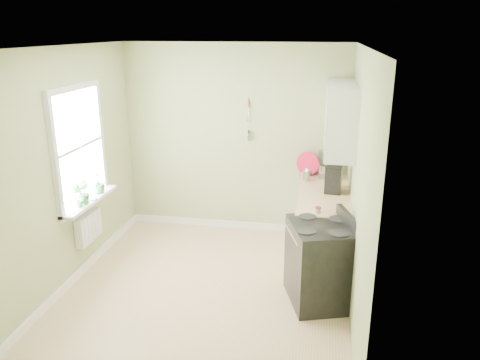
% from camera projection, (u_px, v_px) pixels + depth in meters
% --- Properties ---
extents(floor, '(3.20, 3.60, 0.02)m').
position_uv_depth(floor, '(207.00, 290.00, 5.41)').
color(floor, tan).
rests_on(floor, ground).
extents(ceiling, '(3.20, 3.60, 0.02)m').
position_uv_depth(ceiling, '(201.00, 46.00, 4.57)').
color(ceiling, white).
rests_on(ceiling, wall_back).
extents(wall_back, '(3.20, 0.02, 2.70)m').
position_uv_depth(wall_back, '(235.00, 140.00, 6.68)').
color(wall_back, '#ABB47A').
rests_on(wall_back, floor).
extents(wall_left, '(0.02, 3.60, 2.70)m').
position_uv_depth(wall_left, '(65.00, 170.00, 5.25)').
color(wall_left, '#ABB47A').
rests_on(wall_left, floor).
extents(wall_right, '(0.02, 3.60, 2.70)m').
position_uv_depth(wall_right, '(359.00, 186.00, 4.72)').
color(wall_right, '#ABB47A').
rests_on(wall_right, floor).
extents(base_cabinets, '(0.60, 1.60, 0.87)m').
position_uv_depth(base_cabinets, '(323.00, 228.00, 5.99)').
color(base_cabinets, white).
rests_on(base_cabinets, floor).
extents(countertop, '(0.64, 1.60, 0.04)m').
position_uv_depth(countertop, '(324.00, 194.00, 5.85)').
color(countertop, beige).
rests_on(countertop, base_cabinets).
extents(upper_cabinets, '(0.35, 1.40, 0.80)m').
position_uv_depth(upper_cabinets, '(340.00, 117.00, 5.63)').
color(upper_cabinets, white).
rests_on(upper_cabinets, wall_right).
extents(window, '(0.06, 1.14, 1.44)m').
position_uv_depth(window, '(78.00, 147.00, 5.47)').
color(window, white).
rests_on(window, wall_left).
extents(window_sill, '(0.18, 1.14, 0.04)m').
position_uv_depth(window_sill, '(90.00, 201.00, 5.66)').
color(window_sill, white).
rests_on(window_sill, wall_left).
extents(radiator, '(0.12, 0.50, 0.35)m').
position_uv_depth(radiator, '(88.00, 227.00, 5.72)').
color(radiator, white).
rests_on(radiator, wall_left).
extents(wall_utensils, '(0.02, 0.14, 0.58)m').
position_uv_depth(wall_utensils, '(249.00, 126.00, 6.55)').
color(wall_utensils, beige).
rests_on(wall_utensils, wall_back).
extents(stove, '(0.85, 0.89, 1.02)m').
position_uv_depth(stove, '(321.00, 263.00, 5.05)').
color(stove, black).
rests_on(stove, floor).
extents(stand_mixer, '(0.27, 0.36, 0.41)m').
position_uv_depth(stand_mixer, '(325.00, 164.00, 6.49)').
color(stand_mixer, '#B2B2B7').
rests_on(stand_mixer, countertop).
extents(kettle, '(0.18, 0.10, 0.18)m').
position_uv_depth(kettle, '(307.00, 174.00, 6.29)').
color(kettle, silver).
rests_on(kettle, countertop).
extents(coffee_maker, '(0.22, 0.23, 0.34)m').
position_uv_depth(coffee_maker, '(333.00, 180.00, 5.82)').
color(coffee_maker, black).
rests_on(coffee_maker, countertop).
extents(red_tray, '(0.33, 0.18, 0.33)m').
position_uv_depth(red_tray, '(308.00, 164.00, 6.51)').
color(red_tray, '#B50F33').
rests_on(red_tray, countertop).
extents(jar, '(0.07, 0.07, 0.07)m').
position_uv_depth(jar, '(318.00, 210.00, 5.19)').
color(jar, tan).
rests_on(jar, countertop).
extents(plant_a, '(0.18, 0.17, 0.28)m').
position_uv_depth(plant_a, '(78.00, 196.00, 5.36)').
color(plant_a, '#397A3F').
rests_on(plant_a, window_sill).
extents(plant_b, '(0.20, 0.20, 0.28)m').
position_uv_depth(plant_b, '(84.00, 192.00, 5.48)').
color(plant_b, '#397A3F').
rests_on(plant_b, window_sill).
extents(plant_c, '(0.17, 0.17, 0.29)m').
position_uv_depth(plant_c, '(98.00, 182.00, 5.83)').
color(plant_c, '#397A3F').
rests_on(plant_c, window_sill).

